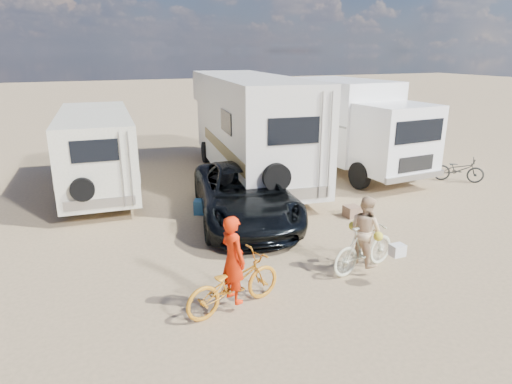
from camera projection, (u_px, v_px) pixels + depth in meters
name	position (u px, v px, depth m)	size (l,w,h in m)	color
ground	(360.00, 250.00, 10.72)	(140.00, 140.00, 0.00)	tan
rv_main	(249.00, 128.00, 16.38)	(2.63, 9.39, 3.73)	white
rv_left	(97.00, 153.00, 14.78)	(2.19, 6.40, 2.67)	beige
box_truck	(353.00, 128.00, 17.21)	(2.64, 6.65, 3.51)	white
dark_suv	(244.00, 194.00, 12.50)	(2.51, 5.44, 1.51)	black
bike_man	(234.00, 283.00, 8.16)	(0.69, 1.98, 1.04)	#C37917
bike_woman	(364.00, 248.00, 9.60)	(0.50, 1.77, 1.06)	beige
rider_man	(233.00, 268.00, 8.07)	(0.60, 0.40, 1.65)	red
rider_woman	(365.00, 238.00, 9.54)	(0.74, 0.57, 1.52)	beige
bike_parked	(459.00, 169.00, 16.26)	(0.60, 1.72, 0.90)	black
cooler	(203.00, 207.00, 13.10)	(0.51, 0.37, 0.41)	#2A5E83
crate	(352.00, 211.00, 12.86)	(0.40, 0.40, 0.32)	#805E48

